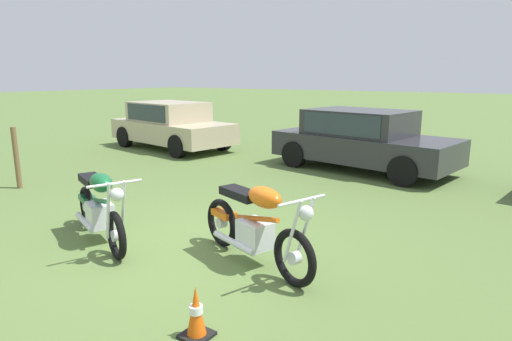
# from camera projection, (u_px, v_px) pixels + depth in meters

# --- Properties ---
(ground_plane) EXTENTS (120.00, 120.00, 0.00)m
(ground_plane) POSITION_uv_depth(u_px,v_px,m) (179.00, 249.00, 5.66)
(ground_plane) COLOR #567038
(motorcycle_green) EXTENTS (1.95, 1.01, 1.02)m
(motorcycle_green) POSITION_uv_depth(u_px,v_px,m) (99.00, 207.00, 5.82)
(motorcycle_green) COLOR black
(motorcycle_green) RESTS_ON ground
(motorcycle_orange) EXTENTS (1.99, 0.93, 1.02)m
(motorcycle_orange) POSITION_uv_depth(u_px,v_px,m) (255.00, 225.00, 5.10)
(motorcycle_orange) COLOR black
(motorcycle_orange) RESTS_ON ground
(car_beige) EXTENTS (4.40, 2.41, 1.43)m
(car_beige) POSITION_uv_depth(u_px,v_px,m) (171.00, 123.00, 13.37)
(car_beige) COLOR #BCAD8C
(car_beige) RESTS_ON ground
(car_charcoal) EXTENTS (4.45, 2.44, 1.43)m
(car_charcoal) POSITION_uv_depth(u_px,v_px,m) (362.00, 137.00, 10.31)
(car_charcoal) COLOR #2D2D33
(car_charcoal) RESTS_ON ground
(traffic_cone) EXTENTS (0.25, 0.25, 0.47)m
(traffic_cone) POSITION_uv_depth(u_px,v_px,m) (196.00, 314.00, 3.71)
(traffic_cone) COLOR #EA590F
(traffic_cone) RESTS_ON ground
(fence_post_wooden) EXTENTS (0.10, 0.10, 1.24)m
(fence_post_wooden) POSITION_uv_depth(u_px,v_px,m) (16.00, 158.00, 8.60)
(fence_post_wooden) COLOR brown
(fence_post_wooden) RESTS_ON ground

